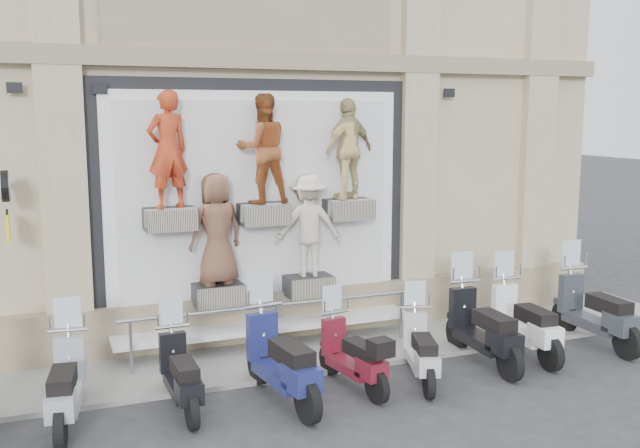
# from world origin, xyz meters

# --- Properties ---
(ground) EXTENTS (90.00, 90.00, 0.00)m
(ground) POSITION_xyz_m (0.00, 0.00, 0.00)
(ground) COLOR #2D2D2F
(ground) RESTS_ON ground
(sidewalk) EXTENTS (16.00, 2.20, 0.08)m
(sidewalk) POSITION_xyz_m (0.00, 2.10, 0.04)
(sidewalk) COLOR gray
(sidewalk) RESTS_ON ground
(building) EXTENTS (14.00, 8.60, 12.00)m
(building) POSITION_xyz_m (0.00, 7.00, 6.00)
(building) COLOR #BFB08B
(building) RESTS_ON ground
(shop_vitrine) EXTENTS (5.60, 0.87, 4.30)m
(shop_vitrine) POSITION_xyz_m (0.06, 2.73, 2.45)
(shop_vitrine) COLOR black
(shop_vitrine) RESTS_ON ground
(guard_rail) EXTENTS (5.06, 0.10, 0.93)m
(guard_rail) POSITION_xyz_m (0.00, 2.00, 0.47)
(guard_rail) COLOR #9EA0A5
(guard_rail) RESTS_ON ground
(clock_sign_bracket) EXTENTS (0.10, 0.80, 1.02)m
(clock_sign_bracket) POSITION_xyz_m (-3.90, 2.47, 2.80)
(clock_sign_bracket) COLOR black
(clock_sign_bracket) RESTS_ON ground
(scooter_c) EXTENTS (0.83, 1.96, 1.54)m
(scooter_c) POSITION_xyz_m (-3.29, 0.62, 0.77)
(scooter_c) COLOR #8F959B
(scooter_c) RESTS_ON ground
(scooter_d) EXTENTS (0.54, 1.77, 1.44)m
(scooter_d) POSITION_xyz_m (-1.83, 0.55, 0.72)
(scooter_d) COLOR black
(scooter_d) RESTS_ON ground
(scooter_e) EXTENTS (0.87, 2.19, 1.73)m
(scooter_e) POSITION_xyz_m (-0.48, 0.29, 0.87)
(scooter_e) COLOR navy
(scooter_e) RESTS_ON ground
(scooter_f) EXTENTS (0.76, 1.80, 1.42)m
(scooter_f) POSITION_xyz_m (0.64, 0.40, 0.71)
(scooter_f) COLOR #5D101D
(scooter_f) RESTS_ON ground
(scooter_g) EXTENTS (1.05, 1.81, 1.41)m
(scooter_g) POSITION_xyz_m (1.69, 0.24, 0.71)
(scooter_g) COLOR #A8AAAF
(scooter_g) RESTS_ON ground
(scooter_h) EXTENTS (0.70, 2.13, 1.71)m
(scooter_h) POSITION_xyz_m (2.99, 0.54, 0.85)
(scooter_h) COLOR black
(scooter_h) RESTS_ON ground
(scooter_i) EXTENTS (0.73, 2.07, 1.65)m
(scooter_i) POSITION_xyz_m (3.86, 0.62, 0.82)
(scooter_i) COLOR white
(scooter_i) RESTS_ON ground
(scooter_j) EXTENTS (0.69, 2.15, 1.73)m
(scooter_j) POSITION_xyz_m (5.34, 0.61, 0.86)
(scooter_j) COLOR #2A2E34
(scooter_j) RESTS_ON ground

